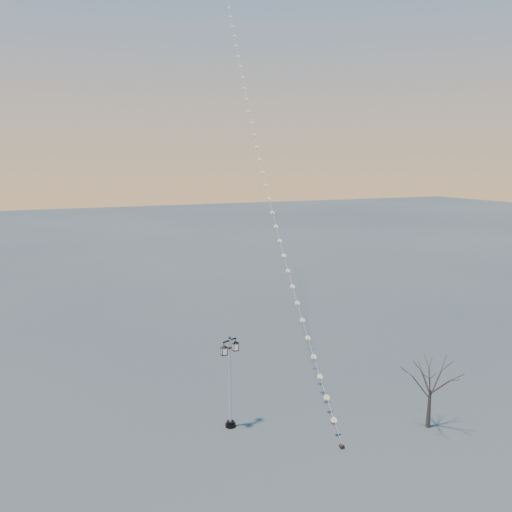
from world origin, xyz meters
TOP-DOWN VIEW (x-y plane):
  - ground at (0.00, 0.00)m, footprint 300.00×300.00m
  - street_lamp at (-2.20, 2.96)m, footprint 1.24×0.82m
  - bare_tree at (7.80, -1.38)m, footprint 2.40×2.40m
  - kite_train at (6.62, 19.43)m, footprint 9.28×42.05m

SIDE VIEW (x-z plane):
  - ground at x=0.00m, z-range 0.00..0.00m
  - bare_tree at x=7.80m, z-range 0.77..4.75m
  - street_lamp at x=-2.20m, z-range 0.28..5.48m
  - kite_train at x=6.62m, z-range -0.08..36.84m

